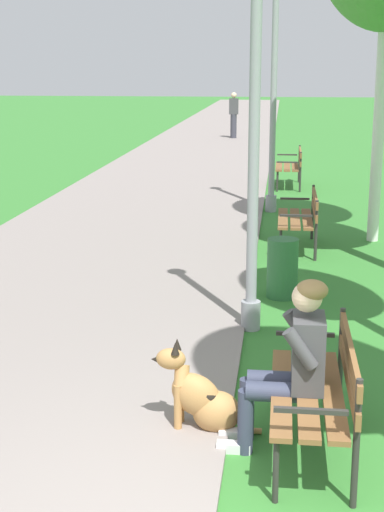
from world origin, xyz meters
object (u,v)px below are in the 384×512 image
(park_bench_near, at_px, (321,384))
(dog_shepherd, at_px, (203,399))
(lamp_post_mid, at_px, (274,80))
(lamp_post_near, at_px, (254,131))
(person_seated_on_near_bench, at_px, (292,359))
(pedestrian_distant, at_px, (234,115))
(litter_bin, at_px, (282,268))
(park_bench_mid, at_px, (302,215))
(park_bench_far, at_px, (292,164))

(park_bench_near, bearing_deg, dog_shepherd, 165.07)
(lamp_post_mid, bearing_deg, lamp_post_near, -90.78)
(park_bench_near, relative_size, person_seated_on_near_bench, 1.20)
(dog_shepherd, bearing_deg, park_bench_near, -14.93)
(pedestrian_distant, bearing_deg, litter_bin, -84.63)
(park_bench_mid, distance_m, lamp_post_mid, 3.50)
(park_bench_near, xyz_separation_m, park_bench_far, (-0.11, 12.14, 0.00))
(park_bench_near, bearing_deg, pedestrian_distant, 95.18)
(dog_shepherd, distance_m, lamp_post_near, 2.94)
(dog_shepherd, bearing_deg, person_seated_on_near_bench, -17.09)
(lamp_post_near, bearing_deg, person_seated_on_near_bench, -81.35)
(pedestrian_distant, bearing_deg, park_bench_mid, -82.94)
(dog_shepherd, bearing_deg, lamp_post_near, 83.71)
(dog_shepherd, height_order, pedestrian_distant, pedestrian_distant)
(park_bench_mid, relative_size, person_seated_on_near_bench, 1.20)
(park_bench_mid, height_order, person_seated_on_near_bench, person_seated_on_near_bench)
(park_bench_mid, height_order, dog_shepherd, park_bench_mid)
(pedestrian_distant, bearing_deg, park_bench_near, -84.82)
(park_bench_far, xyz_separation_m, lamp_post_mid, (-0.39, -3.00, 1.85))
(park_bench_far, relative_size, dog_shepherd, 1.80)
(dog_shepherd, distance_m, lamp_post_mid, 9.17)
(park_bench_far, bearing_deg, person_seated_on_near_bench, -90.45)
(person_seated_on_near_bench, relative_size, lamp_post_near, 0.32)
(park_bench_near, xyz_separation_m, dog_shepherd, (-0.85, 0.23, -0.25))
(park_bench_near, xyz_separation_m, lamp_post_mid, (-0.50, 9.14, 1.85))
(park_bench_far, height_order, pedestrian_distant, pedestrian_distant)
(lamp_post_near, bearing_deg, park_bench_far, 87.13)
(park_bench_mid, relative_size, lamp_post_near, 0.38)
(person_seated_on_near_bench, bearing_deg, lamp_post_mid, 91.86)
(park_bench_far, bearing_deg, lamp_post_near, -92.87)
(park_bench_mid, bearing_deg, lamp_post_mid, 99.61)
(person_seated_on_near_bench, distance_m, dog_shepherd, 0.79)
(lamp_post_mid, relative_size, litter_bin, 6.54)
(park_bench_mid, xyz_separation_m, dog_shepherd, (-0.84, -5.99, -0.25))
(lamp_post_mid, bearing_deg, park_bench_mid, -80.39)
(park_bench_mid, distance_m, litter_bin, 2.50)
(park_bench_near, relative_size, lamp_post_near, 0.38)
(park_bench_far, xyz_separation_m, dog_shepherd, (-0.74, -11.92, -0.25))
(park_bench_near, height_order, lamp_post_near, lamp_post_near)
(person_seated_on_near_bench, xyz_separation_m, dog_shepherd, (-0.64, 0.20, -0.42))
(park_bench_mid, distance_m, lamp_post_near, 4.00)
(person_seated_on_near_bench, relative_size, dog_shepherd, 1.50)
(park_bench_far, relative_size, lamp_post_mid, 0.33)
(dog_shepherd, bearing_deg, park_bench_far, 86.46)
(park_bench_near, relative_size, pedestrian_distant, 0.91)
(lamp_post_near, distance_m, lamp_post_mid, 6.59)
(park_bench_far, bearing_deg, park_bench_mid, -88.99)
(lamp_post_mid, bearing_deg, litter_bin, -87.61)
(park_bench_mid, bearing_deg, lamp_post_near, -99.10)
(park_bench_mid, relative_size, litter_bin, 2.14)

